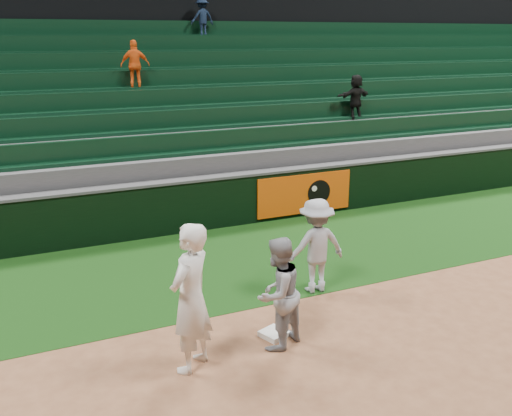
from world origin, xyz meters
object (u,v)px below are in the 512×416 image
at_px(first_base, 274,334).
at_px(base_coach, 316,246).
at_px(first_baseman, 191,298).
at_px(baserunner, 278,293).

height_order(first_base, base_coach, base_coach).
distance_m(first_baseman, baserunner, 1.33).
bearing_deg(base_coach, first_base, 42.26).
distance_m(first_base, base_coach, 1.98).
bearing_deg(base_coach, baserunner, 46.51).
bearing_deg(baserunner, first_baseman, -25.72).
bearing_deg(first_baseman, base_coach, 168.13).
xyz_separation_m(baserunner, base_coach, (1.46, 1.42, 0.02)).
xyz_separation_m(first_base, baserunner, (-0.08, -0.26, 0.80)).
relative_size(first_baseman, baserunner, 1.24).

